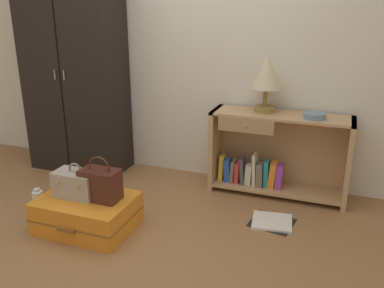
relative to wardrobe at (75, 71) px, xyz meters
name	(u,v)px	position (x,y,z in m)	size (l,w,h in m)	color
ground_plane	(119,248)	(1.11, -1.20, -0.98)	(9.00, 9.00, 0.00)	olive
back_wall	(193,38)	(1.11, 0.30, 0.32)	(6.40, 0.10, 2.60)	silver
wardrobe	(75,71)	(0.00, 0.00, 0.00)	(0.95, 0.47, 1.97)	black
bookshelf	(273,155)	(1.94, 0.06, -0.64)	(1.18, 0.35, 0.73)	tan
table_lamp	(267,74)	(1.83, 0.08, 0.06)	(0.27, 0.27, 0.48)	olive
bowl	(315,116)	(2.25, 0.01, -0.23)	(0.17, 0.17, 0.05)	slate
suitcase_large	(87,213)	(0.75, -1.04, -0.86)	(0.70, 0.52, 0.25)	orange
train_case	(76,184)	(0.68, -1.03, -0.64)	(0.32, 0.19, 0.26)	#A89E8E
handbag	(100,184)	(0.87, -1.02, -0.62)	(0.28, 0.16, 0.34)	#472319
bottle	(38,201)	(0.24, -0.97, -0.89)	(0.08, 0.08, 0.20)	white
open_book_on_floor	(272,222)	(2.05, -0.49, -0.98)	(0.36, 0.34, 0.02)	white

